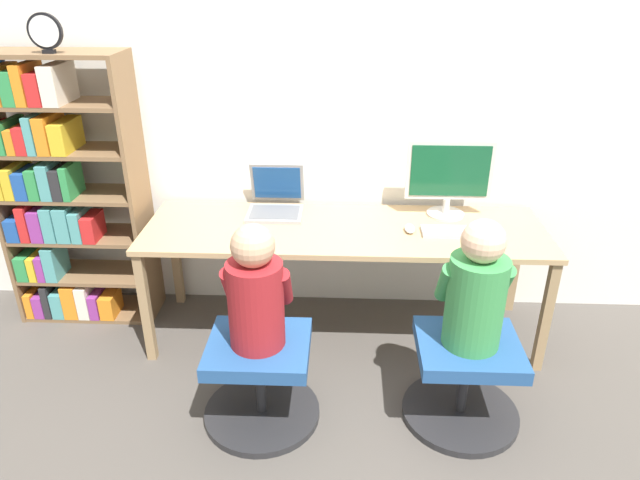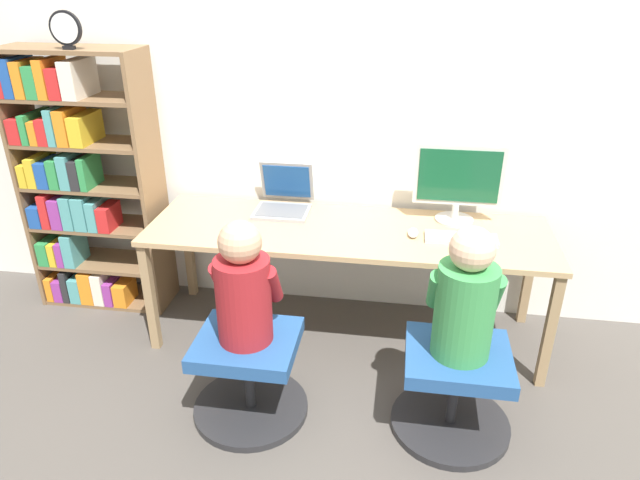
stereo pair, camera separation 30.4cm
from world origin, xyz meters
The scene contains 13 objects.
ground_plane centered at (0.00, 0.00, 0.00)m, with size 14.00×14.00×0.00m, color #4C4742.
wall_back centered at (0.00, 0.76, 1.30)m, with size 10.00×0.05×2.60m.
desk centered at (0.00, 0.35, 0.64)m, with size 2.25×0.69×0.70m.
desktop_monitor centered at (0.59, 0.55, 0.93)m, with size 0.49×0.22×0.45m.
laptop centered at (-0.41, 0.55, 0.76)m, with size 0.32×0.33×0.27m.
keyboard centered at (0.62, 0.29, 0.72)m, with size 0.38×0.14×0.03m.
computer_mouse_by_keyboard centered at (0.36, 0.31, 0.72)m, with size 0.06×0.11×0.03m.
office_chair_left centered at (0.59, -0.35, 0.23)m, with size 0.57×0.57×0.44m.
office_chair_right centered at (-0.39, -0.39, 0.23)m, with size 0.57×0.57×0.44m.
person_at_monitor centered at (0.59, -0.35, 0.72)m, with size 0.32×0.29×0.62m.
person_at_laptop centered at (-0.39, -0.39, 0.72)m, with size 0.31×0.28×0.60m.
bookshelf centered at (-1.69, 0.49, 0.82)m, with size 0.82×0.32×1.62m.
desk_clock centered at (-1.53, 0.41, 1.73)m, with size 0.18×0.03×0.20m.
Camera 2 is at (0.29, -2.53, 2.04)m, focal length 32.00 mm.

